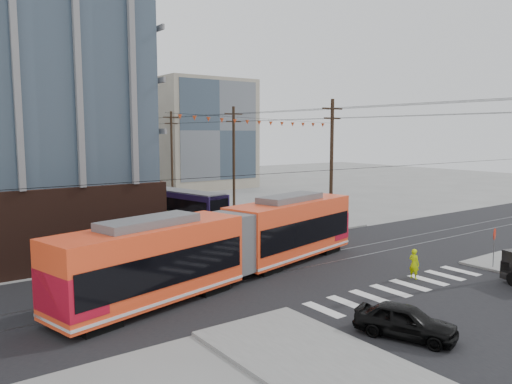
% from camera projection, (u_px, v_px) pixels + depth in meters
% --- Properties ---
extents(ground, '(160.00, 160.00, 0.00)m').
position_uv_depth(ground, '(358.00, 275.00, 28.91)').
color(ground, slate).
extents(bg_bldg_ne_near, '(14.00, 14.00, 16.00)m').
position_uv_depth(bg_bldg_ne_near, '(195.00, 134.00, 75.89)').
color(bg_bldg_ne_near, gray).
rests_on(bg_bldg_ne_near, ground).
extents(bg_bldg_ne_far, '(16.00, 16.00, 14.00)m').
position_uv_depth(bg_bldg_ne_far, '(153.00, 139.00, 93.26)').
color(bg_bldg_ne_far, '#8C99A5').
rests_on(bg_bldg_ne_far, ground).
extents(utility_pole_far, '(0.30, 0.30, 11.00)m').
position_uv_depth(utility_pole_far, '(129.00, 150.00, 78.26)').
color(utility_pole_far, black).
rests_on(utility_pole_far, ground).
extents(streetcar, '(21.26, 8.05, 4.08)m').
position_uv_depth(streetcar, '(231.00, 244.00, 27.87)').
color(streetcar, '#FF481F').
rests_on(streetcar, ground).
extents(city_bus, '(4.58, 11.38, 3.15)m').
position_uv_depth(city_bus, '(178.00, 206.00, 45.32)').
color(city_bus, '#211442').
rests_on(city_bus, ground).
extents(black_sedan, '(3.03, 4.37, 1.38)m').
position_uv_depth(black_sedan, '(405.00, 321.00, 20.05)').
color(black_sedan, black).
rests_on(black_sedan, ground).
extents(parked_car_silver, '(1.67, 4.75, 1.56)m').
position_uv_depth(parked_car_silver, '(153.00, 233.00, 37.23)').
color(parked_car_silver, '#A7ABAE').
rests_on(parked_car_silver, ground).
extents(parked_car_white, '(2.39, 5.41, 1.54)m').
position_uv_depth(parked_car_white, '(134.00, 221.00, 42.05)').
color(parked_car_white, '#C1B0B4').
rests_on(parked_car_white, ground).
extents(parked_car_grey, '(2.42, 4.66, 1.26)m').
position_uv_depth(parked_car_grey, '(110.00, 214.00, 46.71)').
color(parked_car_grey, slate).
rests_on(parked_car_grey, ground).
extents(pedestrian, '(0.44, 0.65, 1.72)m').
position_uv_depth(pedestrian, '(414.00, 264.00, 28.11)').
color(pedestrian, '#C3E006').
rests_on(pedestrian, ground).
extents(stop_sign, '(0.91, 0.91, 2.35)m').
position_uv_depth(stop_sign, '(494.00, 250.00, 30.02)').
color(stop_sign, '#C71500').
rests_on(stop_sign, ground).
extents(jersey_barrier, '(1.39, 3.66, 0.72)m').
position_uv_depth(jersey_barrier, '(315.00, 222.00, 43.91)').
color(jersey_barrier, gray).
rests_on(jersey_barrier, ground).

